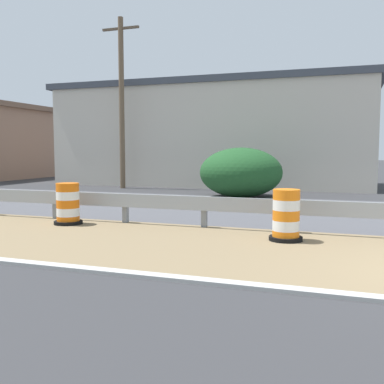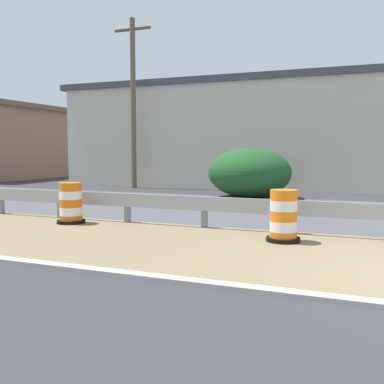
% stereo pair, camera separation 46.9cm
% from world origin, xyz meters
% --- Properties ---
extents(traffic_barrel_nearest, '(0.65, 0.65, 1.00)m').
position_xyz_m(traffic_barrel_nearest, '(1.89, 3.12, 0.45)').
color(traffic_barrel_nearest, orange).
rests_on(traffic_barrel_nearest, ground).
extents(traffic_barrel_close, '(0.67, 0.67, 0.98)m').
position_xyz_m(traffic_barrel_close, '(2.16, 8.26, 0.44)').
color(traffic_barrel_close, orange).
rests_on(traffic_barrel_close, ground).
extents(roadside_shop_near, '(6.35, 15.96, 5.08)m').
position_xyz_m(roadside_shop_near, '(15.60, 8.54, 2.55)').
color(roadside_shop_near, beige).
rests_on(roadside_shop_near, ground).
extents(utility_pole_near, '(0.24, 1.80, 7.71)m').
position_xyz_m(utility_pole_near, '(11.68, 11.86, 4.01)').
color(utility_pole_near, brown).
rests_on(utility_pole_near, ground).
extents(bush_roadside, '(3.06, 3.06, 1.85)m').
position_xyz_m(bush_roadside, '(9.46, 5.76, 0.93)').
color(bush_roadside, '#1E4C23').
rests_on(bush_roadside, ground).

